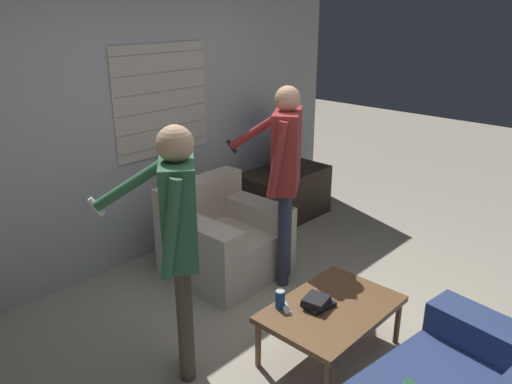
{
  "coord_description": "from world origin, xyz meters",
  "views": [
    {
      "loc": [
        -2.48,
        -1.72,
        2.27
      ],
      "look_at": [
        -0.01,
        0.58,
        1.0
      ],
      "focal_mm": 35.0,
      "sensor_mm": 36.0,
      "label": 1
    }
  ],
  "objects_px": {
    "coffee_table": "(332,311)",
    "tv": "(285,148)",
    "armchair_beige": "(222,239)",
    "book_stack": "(317,302)",
    "person_right_standing": "(285,162)",
    "person_left_standing": "(178,226)",
    "soda_can": "(280,299)",
    "spare_remote": "(285,308)"
  },
  "relations": [
    {
      "from": "person_left_standing",
      "to": "soda_can",
      "type": "relative_size",
      "value": 13.13
    },
    {
      "from": "coffee_table",
      "to": "book_stack",
      "type": "bearing_deg",
      "value": 134.76
    },
    {
      "from": "coffee_table",
      "to": "soda_can",
      "type": "xyz_separation_m",
      "value": [
        -0.25,
        0.25,
        0.1
      ]
    },
    {
      "from": "spare_remote",
      "to": "tv",
      "type": "bearing_deg",
      "value": 74.06
    },
    {
      "from": "coffee_table",
      "to": "tv",
      "type": "height_order",
      "value": "tv"
    },
    {
      "from": "coffee_table",
      "to": "person_left_standing",
      "type": "xyz_separation_m",
      "value": [
        -0.78,
        0.59,
        0.7
      ]
    },
    {
      "from": "armchair_beige",
      "to": "person_right_standing",
      "type": "xyz_separation_m",
      "value": [
        0.26,
        -0.49,
        0.76
      ]
    },
    {
      "from": "coffee_table",
      "to": "book_stack",
      "type": "xyz_separation_m",
      "value": [
        -0.07,
        0.07,
        0.07
      ]
    },
    {
      "from": "book_stack",
      "to": "soda_can",
      "type": "height_order",
      "value": "soda_can"
    },
    {
      "from": "person_left_standing",
      "to": "armchair_beige",
      "type": "bearing_deg",
      "value": -15.2
    },
    {
      "from": "spare_remote",
      "to": "coffee_table",
      "type": "bearing_deg",
      "value": -6.47
    },
    {
      "from": "person_right_standing",
      "to": "spare_remote",
      "type": "xyz_separation_m",
      "value": [
        -0.79,
        -0.68,
        -0.68
      ]
    },
    {
      "from": "tv",
      "to": "spare_remote",
      "type": "height_order",
      "value": "tv"
    },
    {
      "from": "person_left_standing",
      "to": "spare_remote",
      "type": "height_order",
      "value": "person_left_standing"
    },
    {
      "from": "book_stack",
      "to": "person_right_standing",
      "type": "bearing_deg",
      "value": 52.76
    },
    {
      "from": "soda_can",
      "to": "spare_remote",
      "type": "height_order",
      "value": "soda_can"
    },
    {
      "from": "armchair_beige",
      "to": "coffee_table",
      "type": "distance_m",
      "value": 1.41
    },
    {
      "from": "armchair_beige",
      "to": "book_stack",
      "type": "distance_m",
      "value": 1.36
    },
    {
      "from": "book_stack",
      "to": "soda_can",
      "type": "relative_size",
      "value": 1.78
    },
    {
      "from": "person_right_standing",
      "to": "armchair_beige",
      "type": "bearing_deg",
      "value": 83.76
    },
    {
      "from": "person_left_standing",
      "to": "book_stack",
      "type": "height_order",
      "value": "person_left_standing"
    },
    {
      "from": "spare_remote",
      "to": "soda_can",
      "type": "bearing_deg",
      "value": 130.42
    },
    {
      "from": "tv",
      "to": "person_right_standing",
      "type": "height_order",
      "value": "person_right_standing"
    },
    {
      "from": "armchair_beige",
      "to": "person_left_standing",
      "type": "relative_size",
      "value": 0.56
    },
    {
      "from": "person_left_standing",
      "to": "coffee_table",
      "type": "bearing_deg",
      "value": -88.4
    },
    {
      "from": "soda_can",
      "to": "armchair_beige",
      "type": "bearing_deg",
      "value": 64.47
    },
    {
      "from": "person_left_standing",
      "to": "person_right_standing",
      "type": "bearing_deg",
      "value": -38.81
    },
    {
      "from": "armchair_beige",
      "to": "spare_remote",
      "type": "relative_size",
      "value": 7.09
    },
    {
      "from": "armchair_beige",
      "to": "tv",
      "type": "height_order",
      "value": "tv"
    },
    {
      "from": "person_left_standing",
      "to": "spare_remote",
      "type": "relative_size",
      "value": 12.7
    },
    {
      "from": "coffee_table",
      "to": "person_right_standing",
      "type": "xyz_separation_m",
      "value": [
        0.55,
        0.89,
        0.73
      ]
    },
    {
      "from": "soda_can",
      "to": "spare_remote",
      "type": "relative_size",
      "value": 0.97
    },
    {
      "from": "coffee_table",
      "to": "person_right_standing",
      "type": "distance_m",
      "value": 1.27
    },
    {
      "from": "armchair_beige",
      "to": "spare_remote",
      "type": "xyz_separation_m",
      "value": [
        -0.54,
        -1.17,
        0.07
      ]
    },
    {
      "from": "book_stack",
      "to": "armchair_beige",
      "type": "bearing_deg",
      "value": 74.38
    },
    {
      "from": "tv",
      "to": "person_left_standing",
      "type": "relative_size",
      "value": 0.35
    },
    {
      "from": "coffee_table",
      "to": "tv",
      "type": "xyz_separation_m",
      "value": [
        1.61,
        1.77,
        0.47
      ]
    },
    {
      "from": "armchair_beige",
      "to": "spare_remote",
      "type": "bearing_deg",
      "value": 63.93
    },
    {
      "from": "tv",
      "to": "person_left_standing",
      "type": "height_order",
      "value": "person_left_standing"
    },
    {
      "from": "tv",
      "to": "book_stack",
      "type": "bearing_deg",
      "value": 1.43
    },
    {
      "from": "tv",
      "to": "person_left_standing",
      "type": "distance_m",
      "value": 2.68
    },
    {
      "from": "person_left_standing",
      "to": "book_stack",
      "type": "bearing_deg",
      "value": -87.49
    }
  ]
}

